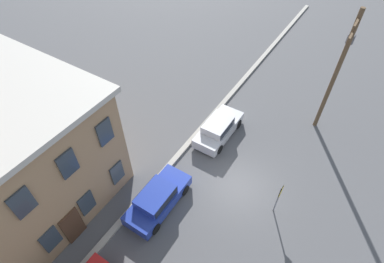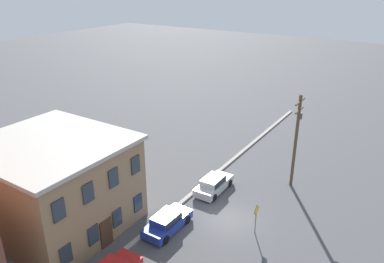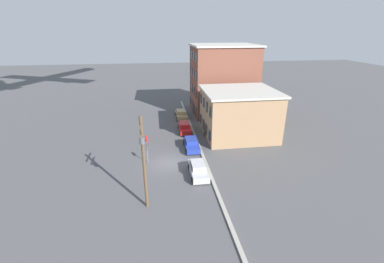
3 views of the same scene
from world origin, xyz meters
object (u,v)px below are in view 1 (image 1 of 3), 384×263
at_px(car_blue, 157,198).
at_px(car_silver, 218,128).
at_px(caution_sign, 279,195).
at_px(utility_pole, 338,68).

bearing_deg(car_blue, car_silver, -1.61).
distance_m(car_silver, caution_sign, 6.74).
bearing_deg(caution_sign, utility_pole, 0.56).
height_order(car_blue, car_silver, same).
bearing_deg(car_silver, utility_pole, -48.92).
distance_m(car_blue, caution_sign, 6.79).
bearing_deg(car_blue, utility_pole, -26.24).
xyz_separation_m(car_blue, utility_pole, (11.72, -5.77, 4.21)).
relative_size(car_silver, utility_pole, 0.50).
bearing_deg(car_silver, car_blue, 178.39).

